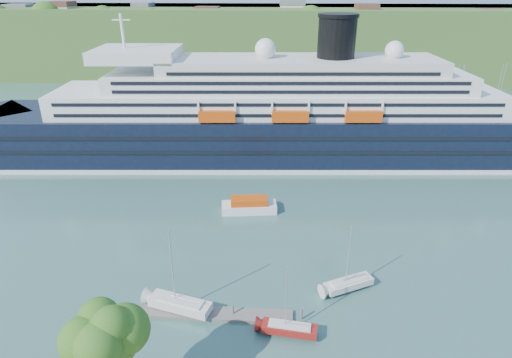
{
  "coord_description": "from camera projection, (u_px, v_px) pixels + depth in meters",
  "views": [
    {
      "loc": [
        6.14,
        -25.6,
        32.58
      ],
      "look_at": [
        3.06,
        30.0,
        6.72
      ],
      "focal_mm": 30.0,
      "sensor_mm": 36.0,
      "label": 1
    }
  ],
  "objects": [
    {
      "name": "sailboat_white_far",
      "position": [
        351.0,
        260.0,
        47.9
      ],
      "size": [
        6.61,
        4.47,
        8.37
      ],
      "primitive_type": null,
      "rotation": [
        0.0,
        0.0,
        0.46
      ],
      "color": "silver",
      "rests_on": "ground"
    },
    {
      "name": "cruise_ship",
      "position": [
        265.0,
        90.0,
        81.2
      ],
      "size": [
        123.14,
        24.45,
        27.48
      ],
      "primitive_type": null,
      "rotation": [
        0.0,
        0.0,
        0.05
      ],
      "color": "black",
      "rests_on": "ground"
    },
    {
      "name": "promenade_tree",
      "position": [
        106.0,
        355.0,
        32.78
      ],
      "size": [
        6.64,
        6.64,
        11.0
      ],
      "primitive_type": null,
      "color": "#235616",
      "rests_on": "promenade"
    },
    {
      "name": "sailboat_red",
      "position": [
        290.0,
        304.0,
        41.66
      ],
      "size": [
        6.3,
        2.51,
        7.91
      ],
      "primitive_type": null,
      "rotation": [
        0.0,
        0.0,
        -0.14
      ],
      "color": "maroon",
      "rests_on": "ground"
    },
    {
      "name": "floating_pontoon",
      "position": [
        216.0,
        314.0,
        45.77
      ],
      "size": [
        16.44,
        2.23,
        0.36
      ],
      "primitive_type": null,
      "rotation": [
        0.0,
        0.0,
        -0.01
      ],
      "color": "slate",
      "rests_on": "ground"
    },
    {
      "name": "tender_launch",
      "position": [
        249.0,
        205.0,
        66.02
      ],
      "size": [
        8.79,
        3.86,
        2.35
      ],
      "primitive_type": null,
      "rotation": [
        0.0,
        0.0,
        0.11
      ],
      "color": "#C4430B",
      "rests_on": "ground"
    },
    {
      "name": "far_hillside",
      "position": [
        265.0,
        40.0,
        163.48
      ],
      "size": [
        400.0,
        50.0,
        24.0
      ],
      "primitive_type": "cube",
      "color": "#3C6126",
      "rests_on": "ground"
    },
    {
      "name": "sailboat_white_near",
      "position": [
        177.0,
        275.0,
        44.32
      ],
      "size": [
        7.88,
        4.12,
        9.8
      ],
      "primitive_type": null,
      "rotation": [
        0.0,
        0.0,
        -0.28
      ],
      "color": "silver",
      "rests_on": "ground"
    }
  ]
}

